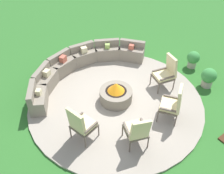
% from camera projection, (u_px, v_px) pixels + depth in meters
% --- Properties ---
extents(ground_plane, '(24.00, 24.00, 0.00)m').
position_uv_depth(ground_plane, '(116.00, 101.00, 7.75)').
color(ground_plane, '#2D6B28').
extents(patio_circle, '(5.32, 5.32, 0.06)m').
position_uv_depth(patio_circle, '(116.00, 101.00, 7.73)').
color(patio_circle, '#9E9384').
rests_on(patio_circle, ground_plane).
extents(fire_pit, '(0.99, 0.99, 0.66)m').
position_uv_depth(fire_pit, '(116.00, 94.00, 7.55)').
color(fire_pit, gray).
rests_on(fire_pit, patio_circle).
extents(curved_stone_bench, '(4.66, 1.92, 0.72)m').
position_uv_depth(curved_stone_bench, '(81.00, 66.00, 8.56)').
color(curved_stone_bench, gray).
rests_on(curved_stone_bench, patio_circle).
extents(lounge_chair_front_left, '(0.69, 0.69, 1.13)m').
position_uv_depth(lounge_chair_front_left, '(81.00, 124.00, 6.23)').
color(lounge_chair_front_left, brown).
rests_on(lounge_chair_front_left, patio_circle).
extents(lounge_chair_front_right, '(0.69, 0.74, 1.04)m').
position_uv_depth(lounge_chair_front_right, '(137.00, 130.00, 6.12)').
color(lounge_chair_front_right, brown).
rests_on(lounge_chair_front_right, patio_circle).
extents(lounge_chair_back_left, '(0.80, 0.82, 1.14)m').
position_uv_depth(lounge_chair_back_left, '(173.00, 103.00, 6.80)').
color(lounge_chair_back_left, brown).
rests_on(lounge_chair_back_left, patio_circle).
extents(lounge_chair_back_right, '(0.74, 0.67, 1.13)m').
position_uv_depth(lounge_chair_back_right, '(166.00, 72.00, 7.85)').
color(lounge_chair_back_right, brown).
rests_on(lounge_chair_back_right, patio_circle).
extents(potted_plant_0, '(0.49, 0.49, 0.67)m').
position_uv_depth(potted_plant_0, '(209.00, 77.00, 8.08)').
color(potted_plant_0, '#A89E8E').
rests_on(potted_plant_0, ground_plane).
extents(potted_plant_1, '(0.45, 0.45, 0.63)m').
position_uv_depth(potted_plant_1, '(193.00, 59.00, 8.91)').
color(potted_plant_1, '#A89E8E').
rests_on(potted_plant_1, ground_plane).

